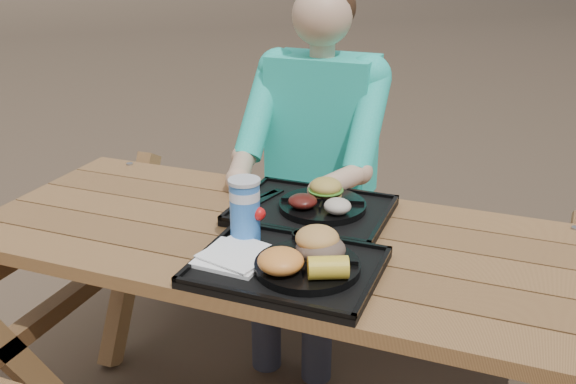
% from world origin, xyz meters
% --- Properties ---
extents(picnic_table, '(1.80, 1.49, 0.75)m').
position_xyz_m(picnic_table, '(0.00, 0.00, 0.38)').
color(picnic_table, '#999999').
rests_on(picnic_table, ground).
extents(tray_near, '(0.45, 0.35, 0.02)m').
position_xyz_m(tray_near, '(0.07, -0.20, 0.76)').
color(tray_near, black).
rests_on(tray_near, picnic_table).
extents(tray_far, '(0.45, 0.35, 0.02)m').
position_xyz_m(tray_far, '(0.02, 0.16, 0.76)').
color(tray_far, black).
rests_on(tray_far, picnic_table).
extents(plate_near, '(0.26, 0.26, 0.02)m').
position_xyz_m(plate_near, '(0.13, -0.20, 0.78)').
color(plate_near, black).
rests_on(plate_near, tray_near).
extents(plate_far, '(0.26, 0.26, 0.02)m').
position_xyz_m(plate_far, '(0.05, 0.17, 0.78)').
color(plate_far, black).
rests_on(plate_far, tray_far).
extents(napkin_stack, '(0.17, 0.17, 0.02)m').
position_xyz_m(napkin_stack, '(-0.06, -0.22, 0.78)').
color(napkin_stack, white).
rests_on(napkin_stack, tray_near).
extents(soda_cup, '(0.08, 0.08, 0.16)m').
position_xyz_m(soda_cup, '(-0.08, -0.10, 0.85)').
color(soda_cup, blue).
rests_on(soda_cup, tray_near).
extents(condiment_bbq, '(0.05, 0.05, 0.03)m').
position_xyz_m(condiment_bbq, '(0.07, -0.07, 0.79)').
color(condiment_bbq, black).
rests_on(condiment_bbq, tray_near).
extents(condiment_mustard, '(0.06, 0.06, 0.03)m').
position_xyz_m(condiment_mustard, '(0.13, -0.08, 0.79)').
color(condiment_mustard, '#C49415').
rests_on(condiment_mustard, tray_near).
extents(sandwich, '(0.12, 0.12, 0.12)m').
position_xyz_m(sandwich, '(0.15, -0.16, 0.85)').
color(sandwich, '#D19249').
rests_on(sandwich, plate_near).
extents(mac_cheese, '(0.11, 0.11, 0.06)m').
position_xyz_m(mac_cheese, '(0.09, -0.27, 0.82)').
color(mac_cheese, '#EF983F').
rests_on(mac_cheese, plate_near).
extents(corn_cob, '(0.12, 0.12, 0.05)m').
position_xyz_m(corn_cob, '(0.20, -0.25, 0.82)').
color(corn_cob, yellow).
rests_on(corn_cob, plate_near).
extents(cutlery_far, '(0.07, 0.17, 0.01)m').
position_xyz_m(cutlery_far, '(-0.14, 0.17, 0.77)').
color(cutlery_far, black).
rests_on(cutlery_far, tray_far).
extents(burger, '(0.10, 0.10, 0.09)m').
position_xyz_m(burger, '(0.04, 0.22, 0.83)').
color(burger, gold).
rests_on(burger, plate_far).
extents(baked_beans, '(0.09, 0.09, 0.04)m').
position_xyz_m(baked_beans, '(0.00, 0.11, 0.81)').
color(baked_beans, '#49120E').
rests_on(baked_beans, plate_far).
extents(potato_salad, '(0.08, 0.08, 0.04)m').
position_xyz_m(potato_salad, '(0.11, 0.11, 0.81)').
color(potato_salad, beige).
rests_on(potato_salad, plate_far).
extents(diner, '(0.48, 0.84, 1.28)m').
position_xyz_m(diner, '(-0.13, 0.66, 0.64)').
color(diner, '#1BC2B8').
rests_on(diner, ground).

